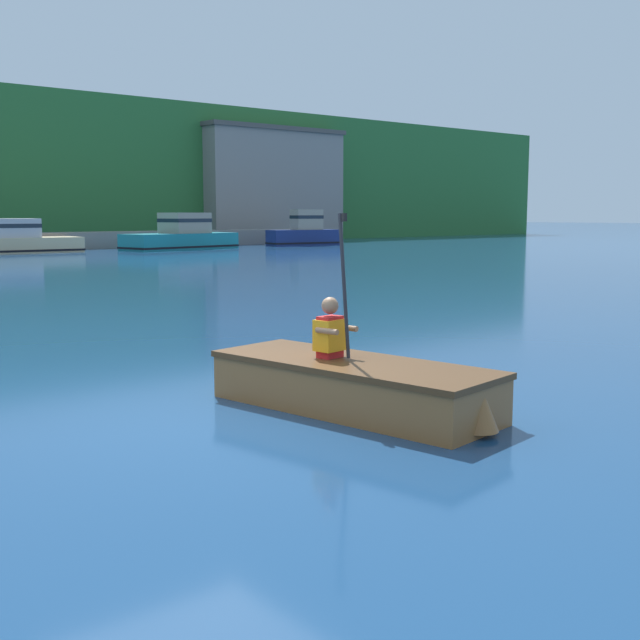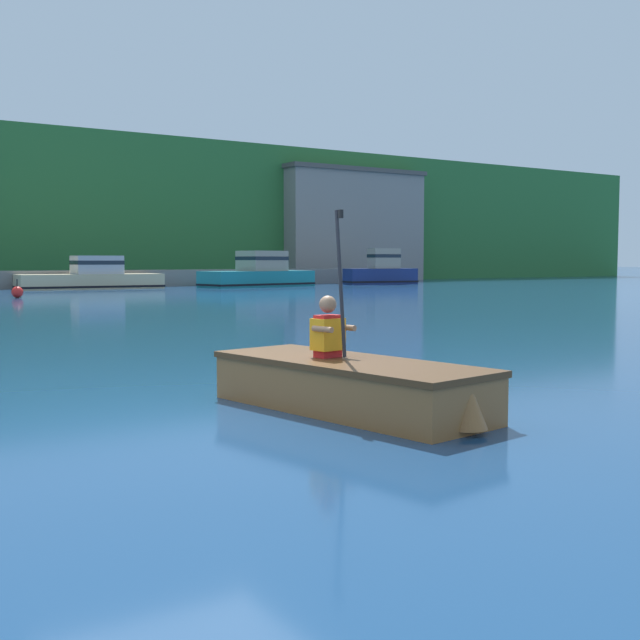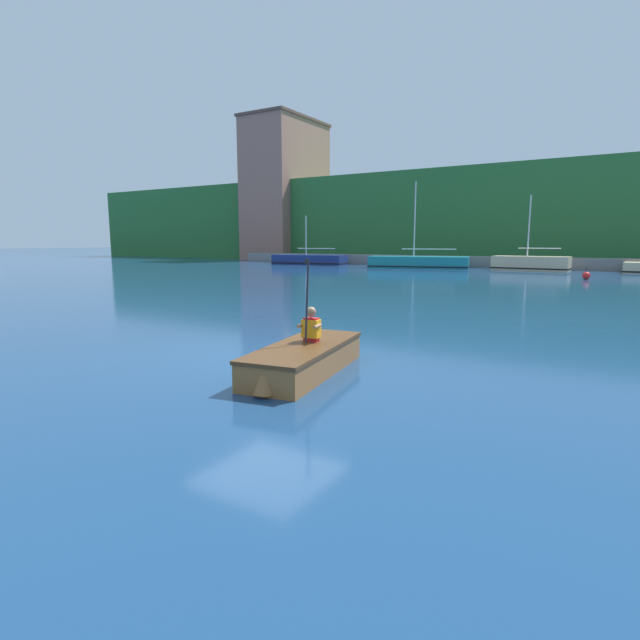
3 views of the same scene
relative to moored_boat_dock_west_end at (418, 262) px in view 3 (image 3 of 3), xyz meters
name	(u,v)px [view 3 (image 3 of 3)]	position (x,y,z in m)	size (l,w,h in m)	color
ground_plane	(268,355)	(8.75, -31.76, -0.46)	(300.00, 300.00, 0.00)	navy
shoreline_ridge	(564,218)	(8.75, 18.39, 4.12)	(120.00, 20.00, 9.15)	#2D6B33
waterfront_warehouse_left	(286,191)	(-21.77, 12.04, 7.86)	(6.67, 10.72, 16.61)	#9E6B5B
marina_dock	(541,263)	(8.75, 4.17, -0.01)	(58.55, 2.40, 0.90)	slate
moored_boat_dock_west_end	(418,262)	(0.00, 0.00, 0.00)	(8.38, 4.44, 6.93)	#197A84
moored_boat_dock_center_near	(531,264)	(8.43, 1.11, 0.06)	(5.49, 2.17, 5.58)	#CCB789
moored_boat_dock_east_end	(309,260)	(-11.05, 0.61, -0.03)	(7.21, 3.36, 4.55)	navy
rowboat_foreground	(303,358)	(10.11, -32.57, -0.18)	(1.51, 3.12, 0.49)	#935B2D
person_paddler	(311,325)	(10.06, -32.25, 0.31)	(0.39, 0.38, 1.42)	red
channel_buoy	(586,276)	(12.67, -6.61, -0.23)	(0.44, 0.44, 0.72)	red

